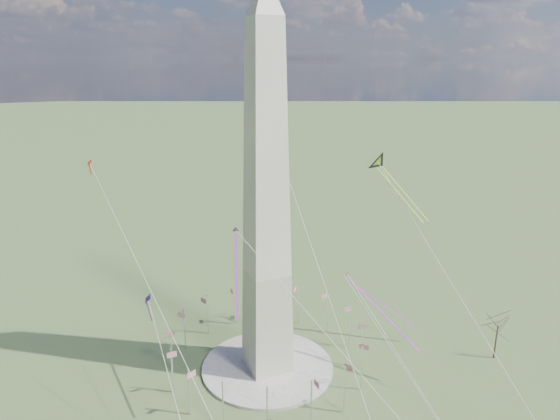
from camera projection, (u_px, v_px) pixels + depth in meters
name	position (u px, v px, depth m)	size (l,w,h in m)	color
ground	(268.00, 368.00, 137.47)	(2000.00, 2000.00, 0.00)	#456030
plaza	(268.00, 367.00, 137.35)	(36.00, 36.00, 0.80)	beige
washington_monument	(266.00, 201.00, 123.53)	(15.56, 15.56, 100.00)	#A6A08B
flagpole_ring	(267.00, 345.00, 135.35)	(54.40, 54.40, 13.00)	white
tree_near	(498.00, 323.00, 138.83)	(8.89, 8.89, 15.57)	#47322B
kite_delta_black	(381.00, 166.00, 141.32)	(9.40, 20.28, 16.51)	black
kite_diamond_purple	(148.00, 302.00, 127.21)	(1.78, 2.73, 8.34)	navy
kite_streamer_left	(371.00, 300.00, 133.94)	(11.24, 21.43, 15.89)	red
kite_streamer_mid	(236.00, 260.00, 115.52)	(7.96, 19.94, 14.20)	red
kite_streamer_right	(369.00, 293.00, 148.96)	(18.38, 15.31, 15.53)	red
kite_small_red	(90.00, 164.00, 133.04)	(1.11, 1.71, 4.17)	red
kite_small_white	(246.00, 55.00, 160.09)	(1.30, 1.90, 4.02)	white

